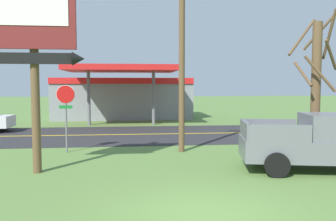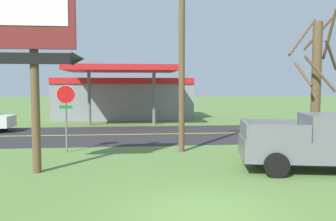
% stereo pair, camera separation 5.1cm
% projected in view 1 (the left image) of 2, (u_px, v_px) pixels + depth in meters
% --- Properties ---
extents(ground_plane, '(180.00, 180.00, 0.00)m').
position_uv_depth(ground_plane, '(206.00, 217.00, 7.48)').
color(ground_plane, '#5B7F3D').
extents(road_asphalt, '(140.00, 8.00, 0.02)m').
position_uv_depth(road_asphalt, '(159.00, 134.00, 20.37)').
color(road_asphalt, '#2B2B2D').
rests_on(road_asphalt, ground).
extents(road_centre_line, '(126.00, 0.20, 0.01)m').
position_uv_depth(road_centre_line, '(159.00, 134.00, 20.37)').
color(road_centre_line, gold).
rests_on(road_centre_line, road_asphalt).
extents(motel_sign, '(3.04, 0.54, 6.55)m').
position_uv_depth(motel_sign, '(35.00, 37.00, 10.90)').
color(motel_sign, brown).
rests_on(motel_sign, ground).
extents(stop_sign, '(0.80, 0.08, 2.95)m').
position_uv_depth(stop_sign, '(66.00, 106.00, 14.63)').
color(stop_sign, slate).
rests_on(stop_sign, ground).
extents(utility_pole, '(2.13, 0.26, 8.15)m').
position_uv_depth(utility_pole, '(182.00, 52.00, 14.67)').
color(utility_pole, brown).
rests_on(utility_pole, ground).
extents(bare_tree, '(2.12, 2.01, 6.15)m').
position_uv_depth(bare_tree, '(316.00, 82.00, 14.56)').
color(bare_tree, brown).
rests_on(bare_tree, ground).
extents(gas_station, '(12.00, 11.50, 4.40)m').
position_uv_depth(gas_station, '(124.00, 97.00, 30.78)').
color(gas_station, gray).
rests_on(gas_station, ground).
extents(pickup_grey_parked_on_lawn, '(5.49, 2.99, 1.96)m').
position_uv_depth(pickup_grey_parked_on_lawn, '(321.00, 143.00, 11.51)').
color(pickup_grey_parked_on_lawn, slate).
rests_on(pickup_grey_parked_on_lawn, ground).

